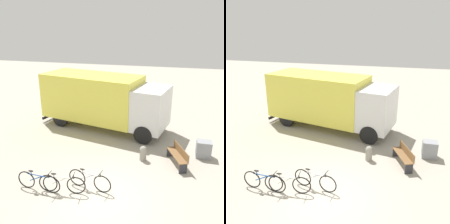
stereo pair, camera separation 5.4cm
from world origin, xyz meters
The scene contains 8 objects.
ground_plane centered at (0.00, 0.00, 0.00)m, with size 60.00×60.00×0.00m, color #A8A091.
delivery_truck centered at (-1.78, 6.43, 1.76)m, with size 7.98×4.03×3.16m.
park_bench centered at (2.79, 3.01, 0.47)m, with size 0.99×1.61×0.85m.
bicycle_near centered at (-2.28, -0.25, 0.38)m, with size 1.80×0.44×0.82m.
bicycle_middle centered at (-1.37, -0.16, 0.38)m, with size 1.79×0.44×0.82m.
bicycle_far centered at (-0.46, 0.32, 0.38)m, with size 1.79×0.44×0.82m.
bollard_near_bench centered at (1.22, 2.98, 0.38)m, with size 0.32×0.32×0.71m.
utility_box centered at (3.95, 4.00, 0.41)m, with size 0.67×0.54×0.81m.
Camera 2 is at (2.48, -7.25, 6.01)m, focal length 40.00 mm.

